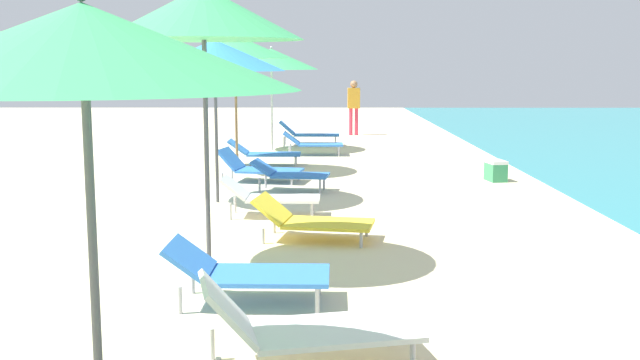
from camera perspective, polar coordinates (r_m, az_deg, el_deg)
The scene contains 16 objects.
umbrella_third at distance 4.10m, azimuth -17.43°, elevation 9.51°, with size 2.23×2.23×2.50m.
lounger_third_shoreside at distance 5.42m, azimuth -1.32°, elevation -10.84°, with size 1.63×0.97×0.68m.
umbrella_fourth at distance 7.89m, azimuth -8.82°, elevation 12.28°, with size 2.03×2.03×2.96m.
lounger_fourth_shoreside at distance 9.24m, azimuth -0.69°, elevation -2.99°, with size 1.52×0.92×0.53m.
lounger_fourth_inland at distance 6.85m, azimuth -5.65°, elevation -6.82°, with size 1.46×0.71×0.57m.
umbrella_fifth at distance 11.71m, azimuth -7.99°, elevation 9.27°, with size 2.15×2.15×2.55m.
lounger_fifth_shoreside at distance 12.76m, azimuth -2.38°, elevation 0.50°, with size 1.35×0.77×0.53m.
lounger_fifth_inland at distance 10.67m, azimuth -3.92°, elevation -1.19°, with size 1.39×0.61×0.57m.
umbrella_sixth at distance 14.86m, azimuth -6.47°, elevation 9.92°, with size 2.09×2.09×2.74m.
lounger_sixth_shoreside at distance 15.98m, azimuth -4.34°, elevation 2.09°, with size 1.52×0.63×0.56m.
lounger_sixth_inland at distance 13.84m, azimuth -4.73°, elevation 0.96°, with size 1.59×0.95×0.60m.
umbrella_farthest at distance 18.74m, azimuth -3.74°, elevation 9.06°, with size 2.29×2.29×2.55m.
lounger_farthest_shoreside at distance 19.85m, azimuth -0.97°, elevation 3.54°, with size 1.58×0.61×0.65m.
lounger_farthest_inland at distance 17.79m, azimuth -0.66°, elevation 2.81°, with size 1.41×0.64×0.55m.
person_walking_near at distance 22.77m, azimuth 2.49°, elevation 5.87°, with size 0.37×0.23×1.63m.
cooler_box at distance 14.25m, azimuth 13.02°, elevation 0.70°, with size 0.36×0.50×0.38m.
Camera 1 is at (1.34, 3.13, 2.14)m, focal length 42.55 mm.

